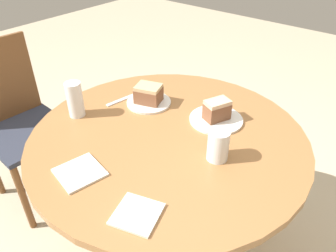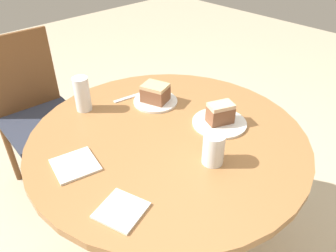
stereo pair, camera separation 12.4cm
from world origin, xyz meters
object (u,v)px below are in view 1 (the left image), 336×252
plate_far (216,119)px  cake_slice_near (149,94)px  cake_slice_far (217,110)px  glass_lemonade (219,146)px  glass_water (75,101)px  plate_near (149,102)px  chair (20,123)px

plate_far → cake_slice_near: size_ratio=1.67×
cake_slice_far → glass_lemonade: glass_lemonade is taller
plate_far → cake_slice_near: bearing=103.2°
cake_slice_near → glass_water: glass_water is taller
plate_near → cake_slice_near: 0.04m
cake_slice_near → cake_slice_far: cake_slice_far is taller
plate_far → glass_lemonade: size_ratio=1.91×
plate_far → glass_lemonade: 0.24m
cake_slice_near → cake_slice_far: bearing=-76.8°
plate_far → cake_slice_far: (-0.00, 0.00, 0.05)m
chair → glass_water: size_ratio=6.16×
glass_lemonade → glass_water: bearing=102.7°
plate_far → glass_lemonade: glass_lemonade is taller
glass_lemonade → glass_water: glass_water is taller
plate_far → cake_slice_near: 0.32m
cake_slice_near → glass_lemonade: 0.46m
cake_slice_near → cake_slice_far: 0.32m
plate_far → glass_water: glass_water is taller
cake_slice_far → glass_lemonade: bearing=-146.3°
cake_slice_near → glass_lemonade: bearing=-105.9°
glass_lemonade → plate_near: bearing=74.1°
plate_near → plate_far: (0.07, -0.31, 0.00)m
cake_slice_far → plate_near: bearing=103.2°
chair → glass_water: bearing=-84.5°
chair → glass_lemonade: chair is taller
glass_water → plate_near: bearing=-32.8°
chair → plate_near: bearing=-65.0°
chair → plate_near: chair is taller
cake_slice_near → glass_water: 0.31m
plate_near → glass_water: glass_water is taller
plate_near → glass_water: size_ratio=1.32×
chair → plate_near: size_ratio=4.67×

